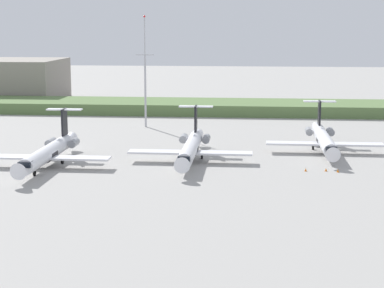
# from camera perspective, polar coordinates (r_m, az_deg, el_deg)

# --- Properties ---
(ground_plane) EXTENTS (500.00, 500.00, 0.00)m
(ground_plane) POSITION_cam_1_polar(r_m,az_deg,el_deg) (142.89, 0.74, 0.28)
(ground_plane) COLOR #9E9B96
(grass_berm) EXTENTS (320.00, 20.00, 3.14)m
(grass_berm) POSITION_cam_1_polar(r_m,az_deg,el_deg) (188.18, 1.85, 3.22)
(grass_berm) COLOR #597542
(grass_berm) RESTS_ON ground
(regional_jet_nearest) EXTENTS (22.81, 31.00, 9.00)m
(regional_jet_nearest) POSITION_cam_1_polar(r_m,az_deg,el_deg) (120.26, -12.32, -0.68)
(regional_jet_nearest) COLOR white
(regional_jet_nearest) RESTS_ON ground
(regional_jet_second) EXTENTS (22.81, 31.00, 9.00)m
(regional_jet_second) POSITION_cam_1_polar(r_m,az_deg,el_deg) (121.98, -0.09, -0.28)
(regional_jet_second) COLOR white
(regional_jet_second) RESTS_ON ground
(regional_jet_third) EXTENTS (22.81, 31.00, 9.00)m
(regional_jet_third) POSITION_cam_1_polar(r_m,az_deg,el_deg) (133.19, 11.36, 0.43)
(regional_jet_third) COLOR white
(regional_jet_third) RESTS_ON ground
(antenna_mast) EXTENTS (4.40, 0.50, 27.03)m
(antenna_mast) POSITION_cam_1_polar(r_m,az_deg,el_deg) (161.35, -4.08, 5.42)
(antenna_mast) COLOR #B2B2B7
(antenna_mast) RESTS_ON ground
(safety_cone_front_marker) EXTENTS (0.44, 0.44, 0.55)m
(safety_cone_front_marker) POSITION_cam_1_polar(r_m,az_deg,el_deg) (115.31, 9.83, -2.21)
(safety_cone_front_marker) COLOR orange
(safety_cone_front_marker) RESTS_ON ground
(safety_cone_mid_marker) EXTENTS (0.44, 0.44, 0.55)m
(safety_cone_mid_marker) POSITION_cam_1_polar(r_m,az_deg,el_deg) (115.97, 11.55, -2.20)
(safety_cone_mid_marker) COLOR orange
(safety_cone_mid_marker) RESTS_ON ground
(safety_cone_rear_marker) EXTENTS (0.44, 0.44, 0.55)m
(safety_cone_rear_marker) POSITION_cam_1_polar(r_m,az_deg,el_deg) (115.60, 12.54, -2.28)
(safety_cone_rear_marker) COLOR orange
(safety_cone_rear_marker) RESTS_ON ground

